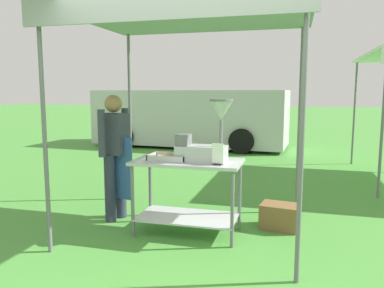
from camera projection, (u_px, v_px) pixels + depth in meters
ground_plane at (255, 161)px, 9.16m from camera, size 70.00×70.00×0.00m
stall_canopy at (190, 21)px, 4.24m from camera, size 2.67×2.25×2.53m
donut_cart at (187, 182)px, 4.40m from camera, size 1.24×0.65×0.87m
donut_tray at (169, 158)px, 4.37m from camera, size 0.45×0.30×0.07m
donut_fryer at (206, 139)px, 4.24m from camera, size 0.63×0.28×0.70m
menu_sign at (218, 156)px, 4.07m from camera, size 0.13×0.05×0.23m
vendor at (115, 151)px, 4.85m from camera, size 0.47×0.53×1.61m
supply_crate at (280, 216)px, 4.61m from camera, size 0.48×0.38×0.30m
van_silver at (190, 117)px, 11.55m from camera, size 5.83×2.35×1.69m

